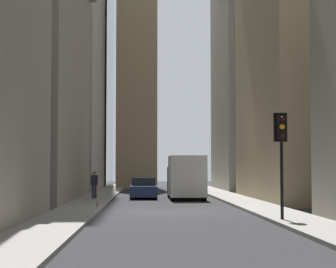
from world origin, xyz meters
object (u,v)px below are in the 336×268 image
traffic_light_foreground (281,141)px  pedestrian (94,183)px  delivery_truck (186,177)px  discarded_bottle (97,205)px  sedan_navy (144,189)px

traffic_light_foreground → pedestrian: (16.37, 8.37, -2.00)m
delivery_truck → discarded_bottle: delivery_truck is taller
sedan_navy → pedestrian: bearing=123.8°
delivery_truck → traffic_light_foreground: size_ratio=1.61×
delivery_truck → sedan_navy: size_ratio=1.50×
sedan_navy → discarded_bottle: sedan_navy is taller
delivery_truck → sedan_navy: (0.70, 2.80, -0.80)m
discarded_bottle → delivery_truck: bearing=-26.3°
sedan_navy → traffic_light_foreground: (-18.48, -5.21, 2.42)m
delivery_truck → pedestrian: bearing=103.3°
sedan_navy → traffic_light_foreground: bearing=-164.3°
traffic_light_foreground → pedestrian: size_ratio=2.31×
pedestrian → discarded_bottle: pedestrian is taller
delivery_truck → traffic_light_foreground: (-17.78, -2.41, 1.63)m
sedan_navy → traffic_light_foreground: 19.36m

